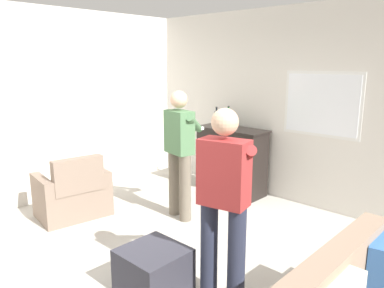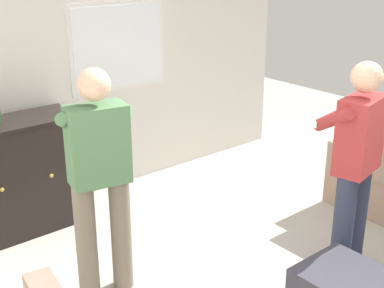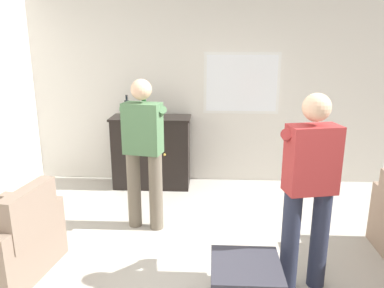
# 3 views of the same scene
# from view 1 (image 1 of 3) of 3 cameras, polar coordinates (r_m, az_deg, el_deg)

# --- Properties ---
(ground) EXTENTS (10.40, 10.40, 0.00)m
(ground) POSITION_cam_1_polar(r_m,az_deg,el_deg) (4.02, -5.51, -18.02)
(ground) COLOR #B2ADA3
(wall_back_with_window) EXTENTS (5.20, 0.15, 2.80)m
(wall_back_with_window) POSITION_cam_1_polar(r_m,az_deg,el_deg) (5.60, 15.30, 5.55)
(wall_back_with_window) COLOR silver
(wall_back_with_window) RESTS_ON ground
(wall_side_left) EXTENTS (0.12, 5.20, 2.80)m
(wall_side_left) POSITION_cam_1_polar(r_m,az_deg,el_deg) (5.79, -23.49, 5.15)
(wall_side_left) COLOR silver
(wall_side_left) RESTS_ON ground
(armchair) EXTENTS (0.76, 0.97, 0.85)m
(armchair) POSITION_cam_1_polar(r_m,az_deg,el_deg) (5.27, -17.62, -7.50)
(armchair) COLOR #7F6B5B
(armchair) RESTS_ON ground
(sideboard_cabinet) EXTENTS (1.12, 0.49, 1.03)m
(sideboard_cabinet) POSITION_cam_1_polar(r_m,az_deg,el_deg) (5.91, 6.00, -2.48)
(sideboard_cabinet) COLOR black
(sideboard_cabinet) RESTS_ON ground
(bottle_wine_green) EXTENTS (0.07, 0.07, 0.34)m
(bottle_wine_green) POSITION_cam_1_polar(r_m,az_deg,el_deg) (5.85, 5.56, 3.82)
(bottle_wine_green) COLOR #1E4C23
(bottle_wine_green) RESTS_ON sideboard_cabinet
(bottle_liquor_amber) EXTENTS (0.07, 0.07, 0.30)m
(bottle_liquor_amber) POSITION_cam_1_polar(r_m,az_deg,el_deg) (6.01, 3.74, 3.99)
(bottle_liquor_amber) COLOR black
(bottle_liquor_amber) RESTS_ON sideboard_cabinet
(ottoman) EXTENTS (0.53, 0.53, 0.41)m
(ottoman) POSITION_cam_1_polar(r_m,az_deg,el_deg) (3.55, -5.88, -18.66)
(ottoman) COLOR #33333D
(ottoman) RESTS_ON ground
(person_standing_left) EXTENTS (0.55, 0.51, 1.68)m
(person_standing_left) POSITION_cam_1_polar(r_m,az_deg,el_deg) (4.82, -1.84, -0.70)
(person_standing_left) COLOR #6B6051
(person_standing_left) RESTS_ON ground
(person_standing_right) EXTENTS (0.55, 0.51, 1.68)m
(person_standing_right) POSITION_cam_1_polar(r_m,az_deg,el_deg) (3.12, 4.92, -8.15)
(person_standing_right) COLOR #282D42
(person_standing_right) RESTS_ON ground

